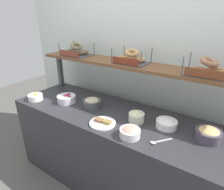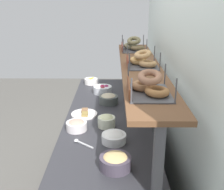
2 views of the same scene
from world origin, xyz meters
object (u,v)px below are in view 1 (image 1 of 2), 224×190
object	(u,v)px
bowl_cream_cheese	(167,123)
bowl_tuna_salad	(92,102)
bowl_fruit_salad	(35,97)
serving_spoon_near_plate	(158,142)
bagel_basket_sesame	(131,58)
bagel_basket_poppy	(77,51)
bowl_lox_spread	(130,132)
bagel_basket_everything	(207,69)
serving_plate_white	(103,123)
bowl_hummus	(208,134)
bowl_potato_salad	(136,116)
bowl_beet_salad	(67,99)

from	to	relation	value
bowl_cream_cheese	bowl_tuna_salad	bearing A→B (deg)	-176.39
bowl_fruit_salad	serving_spoon_near_plate	world-z (taller)	bowl_fruit_salad
bowl_cream_cheese	bagel_basket_sesame	size ratio (longest dim) A/B	0.55
serving_spoon_near_plate	bagel_basket_poppy	xyz separation A→B (m)	(-1.17, 0.44, 0.47)
bowl_fruit_salad	bagel_basket_sesame	bearing A→B (deg)	28.75
bowl_lox_spread	bagel_basket_poppy	world-z (taller)	bagel_basket_poppy
bagel_basket_everything	serving_plate_white	bearing A→B (deg)	-145.51
bowl_hummus	bowl_potato_salad	bearing A→B (deg)	-173.23
bowl_potato_salad	bagel_basket_everything	world-z (taller)	bagel_basket_everything
bowl_beet_salad	bagel_basket_everything	size ratio (longest dim) A/B	0.58
bowl_cream_cheese	serving_plate_white	distance (m)	0.53
bowl_potato_salad	bowl_tuna_salad	world-z (taller)	bowl_potato_salad
bowl_hummus	serving_plate_white	distance (m)	0.82
bowl_lox_spread	serving_plate_white	world-z (taller)	bowl_lox_spread
bowl_fruit_salad	serving_plate_white	world-z (taller)	bowl_fruit_salad
bagel_basket_poppy	bowl_cream_cheese	bearing A→B (deg)	-9.92
bagel_basket_everything	bowl_cream_cheese	bearing A→B (deg)	-134.32
bowl_hummus	bagel_basket_sesame	bearing A→B (deg)	164.44
bowl_hummus	bagel_basket_everything	world-z (taller)	bagel_basket_everything
bowl_cream_cheese	bagel_basket_sesame	distance (m)	0.68
bagel_basket_poppy	bowl_potato_salad	bearing A→B (deg)	-15.93
bowl_cream_cheese	bagel_basket_sesame	xyz separation A→B (m)	(-0.47, 0.23, 0.44)
bowl_beet_salad	bowl_tuna_salad	world-z (taller)	bowl_tuna_salad
bowl_lox_spread	serving_spoon_near_plate	xyz separation A→B (m)	(0.20, 0.05, -0.03)
bowl_potato_salad	serving_plate_white	size ratio (longest dim) A/B	0.61
bagel_basket_poppy	bagel_basket_sesame	world-z (taller)	bagel_basket_poppy
bowl_lox_spread	bowl_fruit_salad	xyz separation A→B (m)	(-1.18, 0.02, -0.01)
bowl_cream_cheese	bowl_fruit_salad	size ratio (longest dim) A/B	1.12
bowl_beet_salad	bowl_potato_salad	bearing A→B (deg)	4.29
bowl_cream_cheese	bowl_lox_spread	xyz separation A→B (m)	(-0.19, -0.28, 0.00)
bowl_beet_salad	bowl_lox_spread	xyz separation A→B (m)	(0.85, -0.17, -0.00)
bagel_basket_poppy	serving_spoon_near_plate	bearing A→B (deg)	-20.33
bowl_fruit_salad	bowl_lox_spread	bearing A→B (deg)	-0.93
bowl_beet_salad	bowl_tuna_salad	bearing A→B (deg)	13.42
bowl_fruit_salad	bagel_basket_everything	xyz separation A→B (m)	(1.56, 0.47, 0.44)
bagel_basket_everything	bowl_tuna_salad	bearing A→B (deg)	-165.25
bowl_potato_salad	serving_spoon_near_plate	world-z (taller)	bowl_potato_salad
bagel_basket_everything	bagel_basket_poppy	bearing A→B (deg)	179.93
bowl_tuna_salad	bagel_basket_poppy	world-z (taller)	bagel_basket_poppy
bowl_lox_spread	serving_spoon_near_plate	distance (m)	0.21
bagel_basket_poppy	bagel_basket_everything	xyz separation A→B (m)	(1.35, -0.00, -0.00)
bowl_lox_spread	serving_spoon_near_plate	world-z (taller)	bowl_lox_spread
bowl_potato_salad	bagel_basket_everything	xyz separation A→B (m)	(0.44, 0.26, 0.42)
bowl_lox_spread	bowl_tuna_salad	distance (m)	0.61
bowl_cream_cheese	serving_plate_white	world-z (taller)	bowl_cream_cheese
bowl_beet_salad	bowl_hummus	distance (m)	1.35
bowl_beet_salad	bagel_basket_everything	distance (m)	1.34
bowl_beet_salad	bagel_basket_sesame	xyz separation A→B (m)	(0.57, 0.34, 0.43)
bowl_hummus	bagel_basket_everything	bearing A→B (deg)	120.82
bowl_tuna_salad	bowl_fruit_salad	size ratio (longest dim) A/B	1.20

